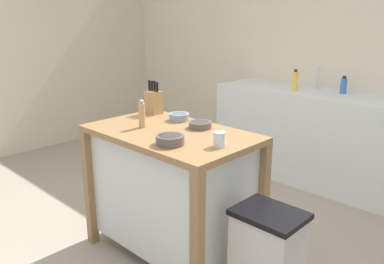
{
  "coord_description": "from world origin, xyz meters",
  "views": [
    {
      "loc": [
        1.75,
        -1.46,
        1.61
      ],
      "look_at": [
        -0.03,
        0.4,
        0.85
      ],
      "focal_mm": 36.85,
      "sensor_mm": 36.0,
      "label": 1
    }
  ],
  "objects": [
    {
      "name": "sink_counter",
      "position": [
        -0.04,
        2.07,
        0.45
      ],
      "size": [
        1.86,
        0.6,
        0.91
      ],
      "color": "silver",
      "rests_on": "ground"
    },
    {
      "name": "bowl_stoneware_deep",
      "position": [
        -0.18,
        0.42,
        0.93
      ],
      "size": [
        0.14,
        0.14,
        0.05
      ],
      "color": "gray",
      "rests_on": "kitchen_island"
    },
    {
      "name": "drinking_cup",
      "position": [
        0.4,
        0.17,
        0.94
      ],
      "size": [
        0.07,
        0.07,
        0.09
      ],
      "color": "silver",
      "rests_on": "kitchen_island"
    },
    {
      "name": "wall_back",
      "position": [
        0.0,
        2.42,
        1.3
      ],
      "size": [
        5.91,
        0.1,
        2.6
      ],
      "primitive_type": "cube",
      "color": "beige",
      "rests_on": "ground"
    },
    {
      "name": "knife_block",
      "position": [
        -0.47,
        0.44,
        0.99
      ],
      "size": [
        0.11,
        0.09,
        0.25
      ],
      "color": "#AD7F4C",
      "rests_on": "kitchen_island"
    },
    {
      "name": "wall_left",
      "position": [
        -2.96,
        0.91,
        1.3
      ],
      "size": [
        0.1,
        3.02,
        2.6
      ],
      "primitive_type": "cube",
      "color": "beige",
      "rests_on": "ground"
    },
    {
      "name": "bowl_ceramic_wide",
      "position": [
        0.06,
        0.38,
        0.92
      ],
      "size": [
        0.15,
        0.15,
        0.04
      ],
      "color": "#564C47",
      "rests_on": "kitchen_island"
    },
    {
      "name": "kitchen_island",
      "position": [
        -0.03,
        0.2,
        0.5
      ],
      "size": [
        1.11,
        0.67,
        0.9
      ],
      "color": "olive",
      "rests_on": "ground"
    },
    {
      "name": "sink_faucet",
      "position": [
        -0.04,
        2.21,
        1.02
      ],
      "size": [
        0.02,
        0.02,
        0.22
      ],
      "color": "#B7BCC1",
      "rests_on": "sink_counter"
    },
    {
      "name": "bowl_ceramic_small",
      "position": [
        0.17,
        0.01,
        0.93
      ],
      "size": [
        0.17,
        0.17,
        0.06
      ],
      "color": "#564C47",
      "rests_on": "kitchen_island"
    },
    {
      "name": "bottle_hand_soap",
      "position": [
        -0.16,
        1.98,
        1.0
      ],
      "size": [
        0.05,
        0.05,
        0.21
      ],
      "color": "yellow",
      "rests_on": "sink_counter"
    },
    {
      "name": "trash_bin",
      "position": [
        0.76,
        0.16,
        0.32
      ],
      "size": [
        0.36,
        0.28,
        0.63
      ],
      "color": "#B7B2A8",
      "rests_on": "ground"
    },
    {
      "name": "pepper_grinder",
      "position": [
        -0.23,
        0.13,
        0.99
      ],
      "size": [
        0.04,
        0.04,
        0.19
      ],
      "color": "tan",
      "rests_on": "kitchen_island"
    },
    {
      "name": "bottle_spray_cleaner",
      "position": [
        0.24,
        2.17,
        0.98
      ],
      "size": [
        0.06,
        0.06,
        0.16
      ],
      "color": "blue",
      "rests_on": "sink_counter"
    }
  ]
}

